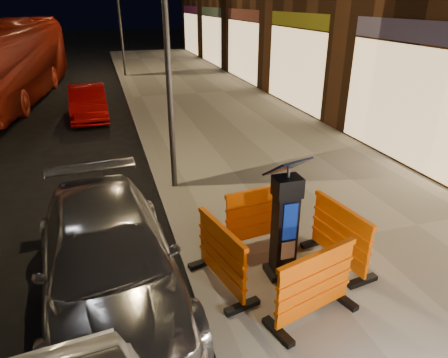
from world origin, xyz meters
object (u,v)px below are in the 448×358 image
object	(u,v)px
barrier_back	(260,215)
barrier_bldgside	(340,235)
car_red	(90,118)
bus_doubledecker	(14,100)
barrier_kerbside	(222,256)
parking_kiosk	(285,222)
barrier_front	(315,286)
car_silver	(114,296)

from	to	relation	value
barrier_back	barrier_bldgside	world-z (taller)	same
car_red	bus_doubledecker	size ratio (longest dim) A/B	0.30
barrier_kerbside	car_red	size ratio (longest dim) A/B	0.36
parking_kiosk	barrier_kerbside	distance (m)	1.03
parking_kiosk	barrier_front	bearing A→B (deg)	-100.72
barrier_back	bus_doubledecker	world-z (taller)	bus_doubledecker
parking_kiosk	car_red	distance (m)	11.00
barrier_kerbside	car_silver	world-z (taller)	barrier_kerbside
barrier_bldgside	bus_doubledecker	size ratio (longest dim) A/B	0.11
parking_kiosk	barrier_front	size ratio (longest dim) A/B	1.40
parking_kiosk	barrier_kerbside	size ratio (longest dim) A/B	1.40
barrier_back	car_red	world-z (taller)	barrier_back
barrier_back	car_silver	xyz separation A→B (m)	(-2.48, -0.55, -0.65)
parking_kiosk	barrier_bldgside	bearing A→B (deg)	-10.72
barrier_kerbside	bus_doubledecker	world-z (taller)	bus_doubledecker
parking_kiosk	barrier_bldgside	xyz separation A→B (m)	(0.95, 0.00, -0.40)
parking_kiosk	car_silver	size ratio (longest dim) A/B	0.39
parking_kiosk	car_red	world-z (taller)	parking_kiosk
car_red	bus_doubledecker	world-z (taller)	bus_doubledecker
barrier_kerbside	car_silver	distance (m)	1.71
barrier_front	car_silver	xyz separation A→B (m)	(-2.48, 1.35, -0.65)
car_red	barrier_back	bearing A→B (deg)	-75.26
bus_doubledecker	car_red	bearing A→B (deg)	-45.65
car_red	barrier_bldgside	bearing A→B (deg)	-71.98
car_silver	car_red	bearing A→B (deg)	87.40
parking_kiosk	bus_doubledecker	world-z (taller)	parking_kiosk
barrier_back	bus_doubledecker	distance (m)	14.99
barrier_bldgside	bus_doubledecker	xyz separation A→B (m)	(-6.98, 14.66, -0.65)
barrier_back	barrier_kerbside	world-z (taller)	same
barrier_front	car_silver	distance (m)	2.90
barrier_kerbside	bus_doubledecker	distance (m)	15.53
barrier_kerbside	car_red	distance (m)	10.76
barrier_kerbside	barrier_front	bearing A→B (deg)	-147.72
barrier_back	barrier_bldgside	size ratio (longest dim) A/B	1.00
parking_kiosk	barrier_back	bearing A→B (deg)	79.28
car_silver	barrier_bldgside	bearing A→B (deg)	-11.20
barrier_front	barrier_kerbside	size ratio (longest dim) A/B	1.00
barrier_back	bus_doubledecker	size ratio (longest dim) A/B	0.11
car_red	barrier_front	bearing A→B (deg)	-77.85
barrier_back	barrier_bldgside	distance (m)	1.34
barrier_front	barrier_back	xyz separation A→B (m)	(0.00, 1.90, 0.00)
barrier_bldgside	barrier_back	bearing A→B (deg)	36.28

